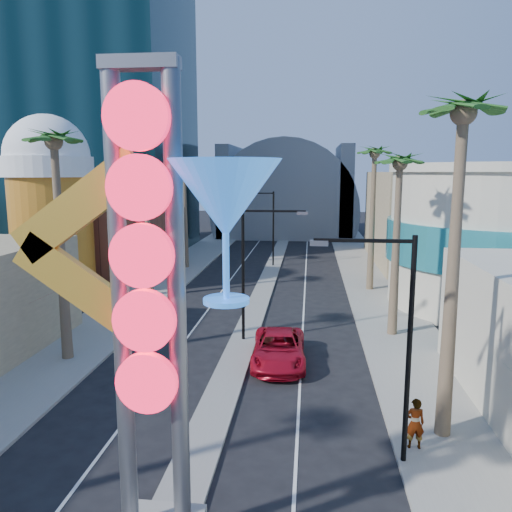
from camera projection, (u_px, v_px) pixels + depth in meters
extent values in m
cube|color=gray|center=(162.00, 282.00, 45.52)|extent=(5.00, 100.00, 0.15)
cube|color=gray|center=(374.00, 287.00, 43.50)|extent=(5.00, 100.00, 0.15)
cube|color=gray|center=(268.00, 278.00, 47.45)|extent=(1.60, 84.00, 0.15)
cube|color=black|center=(95.00, 44.00, 59.37)|extent=(20.00, 20.00, 50.00)
cube|color=brown|center=(105.00, 234.00, 48.50)|extent=(10.00, 10.00, 8.00)
cube|color=#948260|center=(421.00, 218.00, 54.73)|extent=(10.00, 20.00, 10.00)
cylinder|color=#BC6D19|center=(53.00, 234.00, 40.60)|extent=(6.40, 6.40, 10.00)
cylinder|color=white|center=(48.00, 167.00, 39.70)|extent=(7.00, 7.00, 1.60)
sphere|color=white|center=(47.00, 157.00, 39.57)|extent=(6.60, 6.60, 6.60)
cylinder|color=beige|center=(502.00, 240.00, 36.87)|extent=(16.00, 16.00, 10.00)
cylinder|color=teal|center=(502.00, 240.00, 36.87)|extent=(16.60, 16.60, 3.00)
cylinder|color=beige|center=(508.00, 168.00, 35.99)|extent=(16.60, 16.60, 0.60)
cylinder|color=slate|center=(286.00, 210.00, 80.13)|extent=(22.00, 16.00, 22.00)
cube|color=slate|center=(231.00, 191.00, 80.58)|extent=(2.00, 16.00, 14.00)
cube|color=slate|center=(343.00, 191.00, 78.67)|extent=(2.00, 16.00, 14.00)
cylinder|color=slate|center=(121.00, 317.00, 12.15)|extent=(0.44, 0.44, 12.00)
cylinder|color=slate|center=(177.00, 319.00, 12.00)|extent=(0.44, 0.44, 12.00)
cube|color=slate|center=(140.00, 63.00, 11.09)|extent=(1.80, 0.50, 0.30)
cylinder|color=#F11539|center=(136.00, 117.00, 10.95)|extent=(1.50, 0.25, 1.50)
cylinder|color=#F11539|center=(139.00, 188.00, 11.20)|extent=(1.50, 0.25, 1.50)
cylinder|color=#F11539|center=(142.00, 256.00, 11.46)|extent=(1.50, 0.25, 1.50)
cylinder|color=#F11539|center=(144.00, 321.00, 11.72)|extent=(1.50, 0.25, 1.50)
cylinder|color=#F11539|center=(147.00, 383.00, 11.98)|extent=(1.50, 0.25, 1.50)
cube|color=gold|center=(79.00, 206.00, 11.79)|extent=(3.47, 0.25, 2.80)
cube|color=gold|center=(84.00, 288.00, 12.12)|extent=(3.47, 0.25, 2.80)
cone|color=#297AEC|center=(225.00, 199.00, 11.39)|extent=(2.60, 2.60, 1.80)
cylinder|color=#297AEC|center=(226.00, 267.00, 11.65)|extent=(0.16, 0.16, 1.60)
cylinder|color=#297AEC|center=(226.00, 300.00, 11.79)|extent=(1.10, 1.10, 0.12)
cylinder|color=black|center=(243.00, 276.00, 29.15)|extent=(0.18, 0.18, 8.00)
cube|color=black|center=(274.00, 211.00, 28.33)|extent=(3.60, 0.12, 0.12)
cube|color=slate|center=(302.00, 213.00, 28.17)|extent=(0.60, 0.25, 0.18)
cylinder|color=black|center=(273.00, 229.00, 52.68)|extent=(0.18, 0.18, 8.00)
cube|color=black|center=(256.00, 193.00, 52.24)|extent=(3.60, 0.12, 0.12)
cube|color=slate|center=(241.00, 194.00, 52.42)|extent=(0.60, 0.25, 0.18)
cylinder|color=black|center=(409.00, 354.00, 16.62)|extent=(0.18, 0.18, 8.00)
cube|color=black|center=(364.00, 241.00, 16.16)|extent=(3.24, 0.12, 0.12)
cube|color=slate|center=(319.00, 243.00, 16.33)|extent=(0.60, 0.25, 0.18)
cylinder|color=brown|center=(61.00, 255.00, 25.90)|extent=(0.40, 0.40, 11.50)
sphere|color=#27531B|center=(54.00, 142.00, 24.94)|extent=(2.40, 2.40, 2.40)
cylinder|color=brown|center=(148.00, 235.00, 39.75)|extent=(0.40, 0.40, 10.00)
sphere|color=#27531B|center=(146.00, 172.00, 38.91)|extent=(2.40, 2.40, 2.40)
cylinder|color=brown|center=(185.00, 221.00, 51.51)|extent=(0.40, 0.40, 10.00)
sphere|color=#27531B|center=(184.00, 172.00, 50.68)|extent=(2.40, 2.40, 2.40)
cylinder|color=brown|center=(452.00, 284.00, 18.06)|extent=(0.40, 0.40, 12.00)
sphere|color=#27531B|center=(464.00, 113.00, 17.06)|extent=(2.40, 2.40, 2.40)
cylinder|color=brown|center=(396.00, 252.00, 29.95)|extent=(0.40, 0.40, 10.50)
sphere|color=#27531B|center=(400.00, 163.00, 29.07)|extent=(2.40, 2.40, 2.40)
cylinder|color=brown|center=(372.00, 223.00, 41.63)|extent=(0.40, 0.40, 11.50)
sphere|color=#27531B|center=(375.00, 153.00, 40.67)|extent=(2.40, 2.40, 2.40)
imported|color=red|center=(279.00, 349.00, 26.23)|extent=(2.97, 6.01, 1.64)
imported|color=gray|center=(415.00, 423.00, 17.89)|extent=(0.70, 0.48, 1.89)
imported|color=gray|center=(450.00, 345.00, 25.98)|extent=(1.13, 1.05, 1.87)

